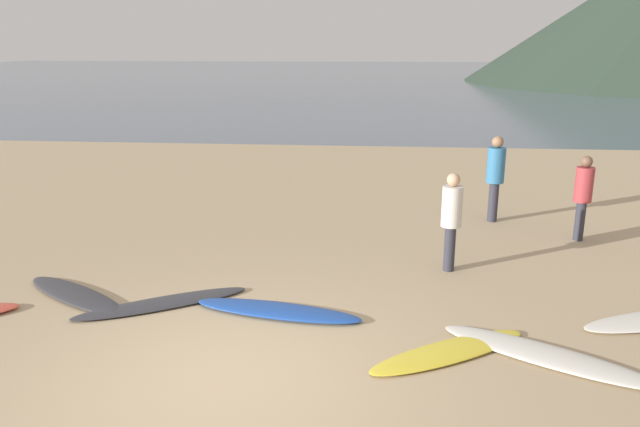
{
  "coord_description": "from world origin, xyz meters",
  "views": [
    {
      "loc": [
        1.56,
        -5.64,
        3.46
      ],
      "look_at": [
        0.58,
        4.55,
        0.6
      ],
      "focal_mm": 34.36,
      "sensor_mm": 36.0,
      "label": 1
    }
  ],
  "objects_px": {
    "surfboard_4": "(277,310)",
    "surfboard_5": "(449,351)",
    "person_0": "(496,172)",
    "surfboard_3": "(162,303)",
    "surfboard_6": "(547,355)",
    "surfboard_2": "(76,295)",
    "person_2": "(583,191)",
    "person_3": "(452,214)"
  },
  "relations": [
    {
      "from": "surfboard_2",
      "to": "person_2",
      "type": "distance_m",
      "value": 8.59
    },
    {
      "from": "surfboard_4",
      "to": "person_0",
      "type": "height_order",
      "value": "person_0"
    },
    {
      "from": "surfboard_5",
      "to": "person_3",
      "type": "distance_m",
      "value": 2.89
    },
    {
      "from": "surfboard_6",
      "to": "person_3",
      "type": "relative_size",
      "value": 1.59
    },
    {
      "from": "surfboard_3",
      "to": "person_3",
      "type": "relative_size",
      "value": 1.52
    },
    {
      "from": "person_2",
      "to": "person_3",
      "type": "distance_m",
      "value": 3.08
    },
    {
      "from": "surfboard_5",
      "to": "person_3",
      "type": "xyz_separation_m",
      "value": [
        0.27,
        2.74,
        0.89
      ]
    },
    {
      "from": "person_0",
      "to": "person_2",
      "type": "distance_m",
      "value": 1.74
    },
    {
      "from": "surfboard_3",
      "to": "surfboard_4",
      "type": "xyz_separation_m",
      "value": [
        1.61,
        -0.12,
        0.02
      ]
    },
    {
      "from": "person_2",
      "to": "person_3",
      "type": "xyz_separation_m",
      "value": [
        -2.51,
        -1.79,
        0.01
      ]
    },
    {
      "from": "surfboard_3",
      "to": "person_3",
      "type": "height_order",
      "value": "person_3"
    },
    {
      "from": "surfboard_2",
      "to": "surfboard_3",
      "type": "height_order",
      "value": "surfboard_2"
    },
    {
      "from": "surfboard_4",
      "to": "person_2",
      "type": "xyz_separation_m",
      "value": [
        4.93,
        3.64,
        0.87
      ]
    },
    {
      "from": "surfboard_5",
      "to": "surfboard_3",
      "type": "bearing_deg",
      "value": 131.89
    },
    {
      "from": "surfboard_6",
      "to": "person_3",
      "type": "distance_m",
      "value": 2.99
    },
    {
      "from": "surfboard_4",
      "to": "surfboard_6",
      "type": "xyz_separation_m",
      "value": [
        3.24,
        -0.88,
        -0.01
      ]
    },
    {
      "from": "surfboard_5",
      "to": "person_0",
      "type": "bearing_deg",
      "value": 42.46
    },
    {
      "from": "surfboard_4",
      "to": "person_2",
      "type": "relative_size",
      "value": 1.48
    },
    {
      "from": "surfboard_4",
      "to": "person_3",
      "type": "relative_size",
      "value": 1.46
    },
    {
      "from": "surfboard_2",
      "to": "surfboard_5",
      "type": "xyz_separation_m",
      "value": [
        5.07,
        -1.15,
        -0.01
      ]
    },
    {
      "from": "surfboard_2",
      "to": "surfboard_4",
      "type": "distance_m",
      "value": 2.93
    },
    {
      "from": "surfboard_4",
      "to": "surfboard_5",
      "type": "bearing_deg",
      "value": -11.99
    },
    {
      "from": "surfboard_4",
      "to": "person_2",
      "type": "bearing_deg",
      "value": 46.77
    },
    {
      "from": "person_0",
      "to": "surfboard_3",
      "type": "bearing_deg",
      "value": -94.39
    },
    {
      "from": "surfboard_3",
      "to": "person_0",
      "type": "xyz_separation_m",
      "value": [
        5.2,
        4.63,
        0.98
      ]
    },
    {
      "from": "person_3",
      "to": "surfboard_3",
      "type": "bearing_deg",
      "value": -157.06
    },
    {
      "from": "surfboard_4",
      "to": "person_0",
      "type": "bearing_deg",
      "value": 63.23
    },
    {
      "from": "surfboard_4",
      "to": "surfboard_6",
      "type": "relative_size",
      "value": 0.92
    },
    {
      "from": "surfboard_5",
      "to": "person_3",
      "type": "relative_size",
      "value": 1.39
    },
    {
      "from": "surfboard_3",
      "to": "person_3",
      "type": "xyz_separation_m",
      "value": [
        4.04,
        1.74,
        0.89
      ]
    },
    {
      "from": "surfboard_2",
      "to": "surfboard_3",
      "type": "relative_size",
      "value": 0.9
    },
    {
      "from": "surfboard_2",
      "to": "surfboard_6",
      "type": "xyz_separation_m",
      "value": [
        6.16,
        -1.15,
        -0.0
      ]
    },
    {
      "from": "surfboard_3",
      "to": "surfboard_6",
      "type": "distance_m",
      "value": 4.96
    },
    {
      "from": "surfboard_5",
      "to": "surfboard_6",
      "type": "height_order",
      "value": "surfboard_6"
    },
    {
      "from": "surfboard_4",
      "to": "person_2",
      "type": "distance_m",
      "value": 6.19
    },
    {
      "from": "surfboard_3",
      "to": "person_0",
      "type": "bearing_deg",
      "value": 10.01
    },
    {
      "from": "surfboard_2",
      "to": "person_2",
      "type": "xyz_separation_m",
      "value": [
        7.85,
        3.38,
        0.87
      ]
    },
    {
      "from": "surfboard_3",
      "to": "person_2",
      "type": "xyz_separation_m",
      "value": [
        6.55,
        3.53,
        0.88
      ]
    },
    {
      "from": "person_0",
      "to": "person_3",
      "type": "bearing_deg",
      "value": -67.99
    },
    {
      "from": "surfboard_4",
      "to": "surfboard_5",
      "type": "relative_size",
      "value": 1.05
    },
    {
      "from": "surfboard_2",
      "to": "surfboard_5",
      "type": "height_order",
      "value": "surfboard_2"
    },
    {
      "from": "surfboard_3",
      "to": "person_2",
      "type": "distance_m",
      "value": 7.49
    }
  ]
}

